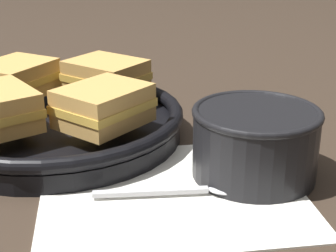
% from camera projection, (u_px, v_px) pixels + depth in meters
% --- Properties ---
extents(ground_plane, '(4.00, 4.00, 0.00)m').
position_uv_depth(ground_plane, '(178.00, 159.00, 0.62)').
color(ground_plane, '#382B21').
extents(napkin, '(0.30, 0.27, 0.00)m').
position_uv_depth(napkin, '(172.00, 191.00, 0.54)').
color(napkin, white).
rests_on(napkin, ground_plane).
extents(soup_bowl, '(0.14, 0.14, 0.08)m').
position_uv_depth(soup_bowl, '(255.00, 139.00, 0.56)').
color(soup_bowl, black).
rests_on(soup_bowl, ground_plane).
extents(spoon, '(0.18, 0.05, 0.01)m').
position_uv_depth(spoon, '(212.00, 189.00, 0.53)').
color(spoon, silver).
rests_on(spoon, napkin).
extents(skillet, '(0.33, 0.33, 0.04)m').
position_uv_depth(skillet, '(59.00, 123.00, 0.67)').
color(skillet, black).
rests_on(skillet, ground_plane).
extents(sandwich_near_left, '(0.13, 0.13, 0.05)m').
position_uv_depth(sandwich_near_left, '(16.00, 79.00, 0.71)').
color(sandwich_near_left, tan).
rests_on(sandwich_near_left, skillet).
extents(sandwich_far_left, '(0.13, 0.13, 0.05)m').
position_uv_depth(sandwich_far_left, '(103.00, 106.00, 0.60)').
color(sandwich_far_left, tan).
rests_on(sandwich_far_left, skillet).
extents(sandwich_far_right, '(0.13, 0.13, 0.05)m').
position_uv_depth(sandwich_far_right, '(106.00, 76.00, 0.72)').
color(sandwich_far_right, tan).
rests_on(sandwich_far_right, skillet).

